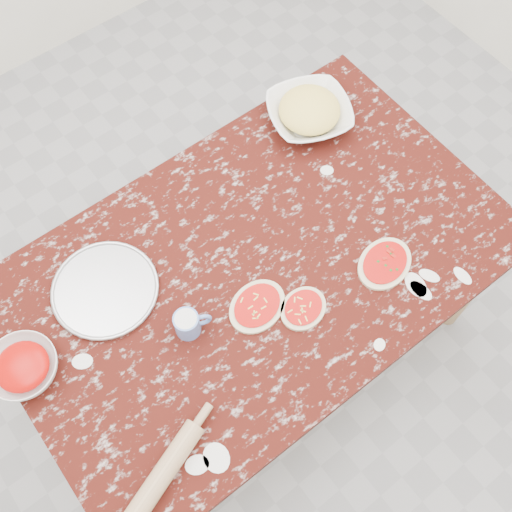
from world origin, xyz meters
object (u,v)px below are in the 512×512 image
object	(u,v)px
pizza_tray	(105,290)
rolling_pin	(164,472)
worktable	(256,274)
sauce_bowl	(24,368)
flour_mug	(188,324)
cheese_bowl	(309,114)

from	to	relation	value
pizza_tray	rolling_pin	size ratio (longest dim) A/B	1.11
worktable	rolling_pin	bearing A→B (deg)	-148.57
worktable	pizza_tray	world-z (taller)	pizza_tray
worktable	sauce_bowl	xyz separation A→B (m)	(-0.74, 0.13, 0.12)
sauce_bowl	flour_mug	distance (m)	0.48
flour_mug	rolling_pin	xyz separation A→B (m)	(-0.29, -0.30, -0.02)
cheese_bowl	flour_mug	world-z (taller)	flour_mug
pizza_tray	flour_mug	size ratio (longest dim) A/B	2.93
pizza_tray	rolling_pin	bearing A→B (deg)	-105.19
worktable	sauce_bowl	bearing A→B (deg)	170.25
worktable	pizza_tray	size ratio (longest dim) A/B	4.94
sauce_bowl	flour_mug	bearing A→B (deg)	-21.94
cheese_bowl	pizza_tray	bearing A→B (deg)	-171.94
worktable	cheese_bowl	bearing A→B (deg)	34.31
worktable	flour_mug	size ratio (longest dim) A/B	14.44
rolling_pin	flour_mug	bearing A→B (deg)	46.29
pizza_tray	cheese_bowl	distance (m)	0.93
pizza_tray	sauce_bowl	world-z (taller)	sauce_bowl
flour_mug	rolling_pin	bearing A→B (deg)	-133.71
pizza_tray	rolling_pin	distance (m)	0.58
worktable	cheese_bowl	distance (m)	0.61
pizza_tray	cheese_bowl	size ratio (longest dim) A/B	1.12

